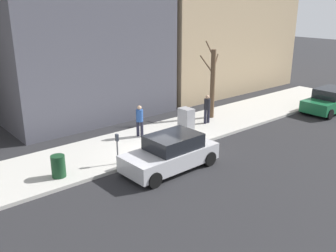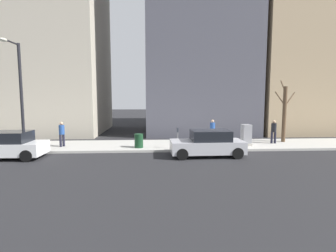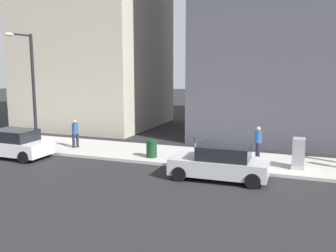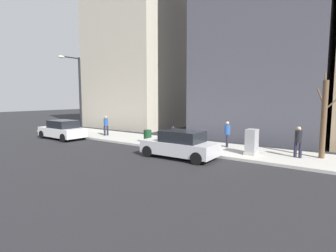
{
  "view_description": "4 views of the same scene",
  "coord_description": "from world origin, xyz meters",
  "px_view_note": "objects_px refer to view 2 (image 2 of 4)",
  "views": [
    {
      "loc": [
        -12.31,
        9.91,
        6.83
      ],
      "look_at": [
        0.56,
        -0.88,
        1.21
      ],
      "focal_mm": 40.0,
      "sensor_mm": 36.0,
      "label": 1
    },
    {
      "loc": [
        -16.04,
        3.56,
        3.41
      ],
      "look_at": [
        -0.01,
        2.67,
        1.66
      ],
      "focal_mm": 28.0,
      "sensor_mm": 36.0,
      "label": 2
    },
    {
      "loc": [
        -16.74,
        -2.95,
        4.89
      ],
      "look_at": [
        1.89,
        3.98,
        1.69
      ],
      "focal_mm": 40.0,
      "sensor_mm": 36.0,
      "label": 3
    },
    {
      "loc": [
        -13.11,
        -7.4,
        3.31
      ],
      "look_at": [
        0.74,
        2.63,
        1.47
      ],
      "focal_mm": 28.0,
      "sensor_mm": 36.0,
      "label": 4
    }
  ],
  "objects_px": {
    "bare_tree": "(284,113)",
    "trash_bin": "(139,141)",
    "parked_car_white": "(6,146)",
    "office_tower_left": "(305,30)",
    "streetlamp": "(19,87)",
    "utility_box": "(246,135)",
    "pedestrian_near_meter": "(274,130)",
    "parking_meter": "(177,136)",
    "parked_car_silver": "(208,144)",
    "pedestrian_midblock": "(212,130)",
    "office_tower_right": "(50,30)",
    "pedestrian_far_corner": "(62,133)"
  },
  "relations": [
    {
      "from": "streetlamp",
      "to": "office_tower_left",
      "type": "height_order",
      "value": "office_tower_left"
    },
    {
      "from": "utility_box",
      "to": "pedestrian_far_corner",
      "type": "xyz_separation_m",
      "value": [
        0.25,
        12.39,
        0.24
      ]
    },
    {
      "from": "bare_tree",
      "to": "pedestrian_midblock",
      "type": "height_order",
      "value": "bare_tree"
    },
    {
      "from": "parked_car_silver",
      "to": "parked_car_white",
      "type": "xyz_separation_m",
      "value": [
        0.04,
        11.38,
        0.0
      ]
    },
    {
      "from": "parking_meter",
      "to": "office_tower_left",
      "type": "xyz_separation_m",
      "value": [
        11.45,
        -14.6,
        9.56
      ]
    },
    {
      "from": "pedestrian_far_corner",
      "to": "office_tower_right",
      "type": "relative_size",
      "value": 0.08
    },
    {
      "from": "office_tower_right",
      "to": "streetlamp",
      "type": "bearing_deg",
      "value": -170.03
    },
    {
      "from": "parked_car_white",
      "to": "streetlamp",
      "type": "relative_size",
      "value": 0.65
    },
    {
      "from": "pedestrian_midblock",
      "to": "office_tower_left",
      "type": "xyz_separation_m",
      "value": [
        9.28,
        -11.85,
        9.45
      ]
    },
    {
      "from": "office_tower_left",
      "to": "bare_tree",
      "type": "bearing_deg",
      "value": 144.83
    },
    {
      "from": "parked_car_white",
      "to": "office_tower_right",
      "type": "xyz_separation_m",
      "value": [
        11.58,
        1.62,
        9.11
      ]
    },
    {
      "from": "parked_car_silver",
      "to": "parking_meter",
      "type": "distance_m",
      "value": 2.31
    },
    {
      "from": "bare_tree",
      "to": "office_tower_right",
      "type": "height_order",
      "value": "office_tower_right"
    },
    {
      "from": "pedestrian_midblock",
      "to": "utility_box",
      "type": "bearing_deg",
      "value": 33.92
    },
    {
      "from": "pedestrian_midblock",
      "to": "pedestrian_far_corner",
      "type": "distance_m",
      "value": 10.42
    },
    {
      "from": "parked_car_silver",
      "to": "parking_meter",
      "type": "xyz_separation_m",
      "value": [
        1.63,
        1.62,
        0.24
      ]
    },
    {
      "from": "bare_tree",
      "to": "streetlamp",
      "type": "bearing_deg",
      "value": 97.55
    },
    {
      "from": "pedestrian_near_meter",
      "to": "office_tower_right",
      "type": "xyz_separation_m",
      "value": [
        8.46,
        18.39,
        8.75
      ]
    },
    {
      "from": "parked_car_silver",
      "to": "streetlamp",
      "type": "distance_m",
      "value": 11.78
    },
    {
      "from": "parked_car_white",
      "to": "pedestrian_midblock",
      "type": "xyz_separation_m",
      "value": [
        3.77,
        -12.51,
        0.35
      ]
    },
    {
      "from": "parked_car_white",
      "to": "utility_box",
      "type": "relative_size",
      "value": 2.96
    },
    {
      "from": "pedestrian_far_corner",
      "to": "office_tower_right",
      "type": "bearing_deg",
      "value": 54.69
    },
    {
      "from": "pedestrian_near_meter",
      "to": "parking_meter",
      "type": "bearing_deg",
      "value": 13.54
    },
    {
      "from": "trash_bin",
      "to": "office_tower_right",
      "type": "xyz_separation_m",
      "value": [
        9.53,
        8.89,
        9.24
      ]
    },
    {
      "from": "pedestrian_midblock",
      "to": "office_tower_left",
      "type": "relative_size",
      "value": 0.08
    },
    {
      "from": "parked_car_white",
      "to": "utility_box",
      "type": "height_order",
      "value": "utility_box"
    },
    {
      "from": "office_tower_right",
      "to": "pedestrian_near_meter",
      "type": "bearing_deg",
      "value": -114.71
    },
    {
      "from": "parked_car_silver",
      "to": "trash_bin",
      "type": "bearing_deg",
      "value": 61.93
    },
    {
      "from": "pedestrian_far_corner",
      "to": "office_tower_right",
      "type": "xyz_separation_m",
      "value": [
        8.88,
        3.76,
        8.75
      ]
    },
    {
      "from": "office_tower_left",
      "to": "office_tower_right",
      "type": "bearing_deg",
      "value": 93.23
    },
    {
      "from": "parked_car_white",
      "to": "pedestrian_near_meter",
      "type": "distance_m",
      "value": 17.06
    },
    {
      "from": "parked_car_white",
      "to": "office_tower_left",
      "type": "relative_size",
      "value": 0.2
    },
    {
      "from": "parked_car_white",
      "to": "trash_bin",
      "type": "relative_size",
      "value": 4.7
    },
    {
      "from": "parked_car_silver",
      "to": "pedestrian_midblock",
      "type": "bearing_deg",
      "value": -17.82
    },
    {
      "from": "parked_car_silver",
      "to": "pedestrian_near_meter",
      "type": "bearing_deg",
      "value": -60.96
    },
    {
      "from": "streetlamp",
      "to": "pedestrian_near_meter",
      "type": "height_order",
      "value": "streetlamp"
    },
    {
      "from": "trash_bin",
      "to": "parked_car_white",
      "type": "bearing_deg",
      "value": 105.69
    },
    {
      "from": "pedestrian_midblock",
      "to": "pedestrian_near_meter",
      "type": "bearing_deg",
      "value": 58.52
    },
    {
      "from": "parked_car_silver",
      "to": "streetlamp",
      "type": "relative_size",
      "value": 0.65
    },
    {
      "from": "parked_car_white",
      "to": "pedestrian_near_meter",
      "type": "height_order",
      "value": "pedestrian_near_meter"
    },
    {
      "from": "bare_tree",
      "to": "trash_bin",
      "type": "distance_m",
      "value": 10.82
    },
    {
      "from": "parking_meter",
      "to": "streetlamp",
      "type": "distance_m",
      "value": 10.06
    },
    {
      "from": "trash_bin",
      "to": "pedestrian_near_meter",
      "type": "xyz_separation_m",
      "value": [
        1.07,
        -9.5,
        0.49
      ]
    },
    {
      "from": "parked_car_silver",
      "to": "office_tower_left",
      "type": "xyz_separation_m",
      "value": [
        13.08,
        -12.98,
        9.8
      ]
    },
    {
      "from": "parked_car_white",
      "to": "office_tower_left",
      "type": "xyz_separation_m",
      "value": [
        13.04,
        -24.36,
        9.8
      ]
    },
    {
      "from": "parked_car_white",
      "to": "utility_box",
      "type": "xyz_separation_m",
      "value": [
        2.44,
        -14.53,
        0.11
      ]
    },
    {
      "from": "streetlamp",
      "to": "bare_tree",
      "type": "relative_size",
      "value": 1.44
    },
    {
      "from": "streetlamp",
      "to": "trash_bin",
      "type": "height_order",
      "value": "streetlamp"
    },
    {
      "from": "office_tower_left",
      "to": "office_tower_right",
      "type": "distance_m",
      "value": 26.03
    },
    {
      "from": "bare_tree",
      "to": "pedestrian_far_corner",
      "type": "distance_m",
      "value": 15.76
    }
  ]
}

